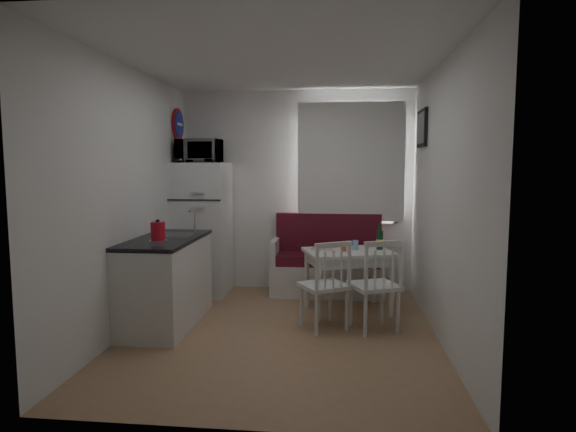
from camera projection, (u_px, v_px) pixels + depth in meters
The scene contains 22 objects.
floor at pixel (281, 333), 4.70m from camera, with size 3.00×3.50×0.02m, color #A37A56.
ceiling at pixel (280, 60), 4.43m from camera, with size 3.00×3.50×0.02m, color white.
wall_back at pixel (296, 191), 6.30m from camera, with size 3.00×0.02×2.60m, color white.
wall_front at pixel (244, 222), 2.84m from camera, with size 3.00×0.02×2.60m, color white.
wall_left at pixel (129, 199), 4.72m from camera, with size 0.02×3.50×2.60m, color white.
wall_right at pixel (442, 202), 4.41m from camera, with size 0.02×3.50×2.60m, color white.
window at pixel (351, 166), 6.16m from camera, with size 1.22×0.06×1.47m, color white.
curtain at pixel (351, 162), 6.09m from camera, with size 1.35×0.02×1.50m, color white.
kitchen_counter at pixel (166, 281), 4.94m from camera, with size 0.62×1.32×1.16m.
wall_sign at pixel (179, 124), 6.07m from camera, with size 0.40×0.40×0.03m, color navy.
picture_frame at pixel (422, 128), 5.42m from camera, with size 0.04×0.52×0.42m, color black.
bench at pixel (328, 268), 6.12m from camera, with size 1.42×0.55×1.02m.
dining_table at pixel (348, 257), 5.33m from camera, with size 1.08×0.89×0.70m.
chair_left at pixel (324, 276), 4.71m from camera, with size 0.57×0.59×0.48m.
chair_right at pixel (375, 276), 4.65m from camera, with size 0.56×0.56×0.50m.
fridge at pixel (202, 228), 6.12m from camera, with size 0.67×0.67×1.67m, color white.
microwave at pixel (199, 151), 5.97m from camera, with size 0.53×0.36×0.29m, color white.
kettle at pixel (158, 232), 4.56m from camera, with size 0.16×0.16×0.22m, color red.
wine_bottle at pixel (380, 236), 5.37m from camera, with size 0.08×0.08×0.30m, color #154121, non-canonical shape.
drinking_glass_orange at pixel (344, 247), 5.28m from camera, with size 0.06×0.06×0.10m, color #D26223.
drinking_glass_blue at pixel (355, 245), 5.36m from camera, with size 0.06×0.06×0.11m, color #8EC6F2.
plate at pixel (321, 249), 5.38m from camera, with size 0.23×0.23×0.02m, color white.
Camera 1 is at (0.55, -4.53, 1.63)m, focal length 30.00 mm.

